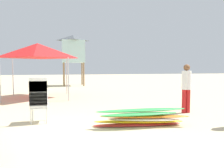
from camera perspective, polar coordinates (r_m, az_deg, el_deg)
name	(u,v)px	position (r m, az deg, el deg)	size (l,w,h in m)	color
ground	(93,140)	(5.39, -4.65, -13.12)	(80.00, 80.00, 0.00)	beige
stacked_plastic_chairs	(39,97)	(7.02, -17.13, -2.99)	(0.48, 0.48, 1.29)	white
surfboard_pile	(141,118)	(6.46, 6.89, -8.02)	(2.57, 0.84, 0.48)	red
lifeguard_near_center	(186,85)	(8.55, 17.37, -0.25)	(0.32, 0.32, 1.67)	red
popup_canopy	(38,51)	(12.77, -17.40, 7.62)	(3.01, 3.01, 2.77)	#B2B2B7
lifeguard_tower	(73,49)	(20.07, -9.29, 8.31)	(1.98, 1.98, 4.15)	olive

